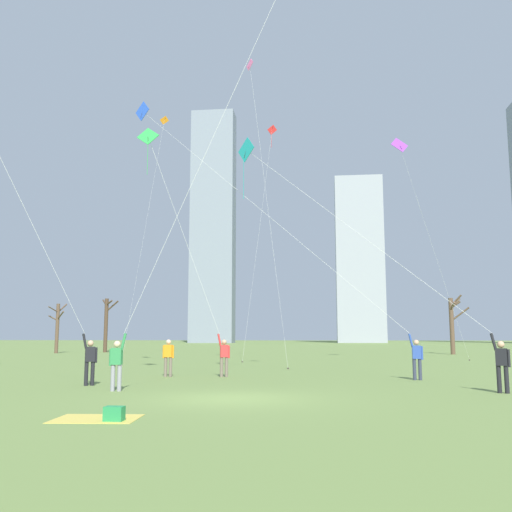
# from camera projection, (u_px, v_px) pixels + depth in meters

# --- Properties ---
(ground_plane) EXTENTS (400.00, 400.00, 0.00)m
(ground_plane) POSITION_uv_depth(u_px,v_px,m) (232.00, 399.00, 16.28)
(ground_plane) COLOR olive
(kite_flyer_midfield_center_green) EXTENTS (4.12, 1.59, 11.13)m
(kite_flyer_midfield_center_green) POSITION_uv_depth(u_px,v_px,m) (213.00, 322.00, 24.98)
(kite_flyer_midfield_center_green) COLOR #726656
(kite_flyer_midfield_center_green) RESTS_ON ground
(kite_flyer_far_back_yellow) EXTENTS (7.96, 5.48, 19.00)m
(kite_flyer_far_back_yellow) POSITION_uv_depth(u_px,v_px,m) (61.00, 297.00, 20.38)
(kite_flyer_far_back_yellow) COLOR black
(kite_flyer_far_back_yellow) RESTS_ON ground
(kite_flyer_midfield_left_blue) EXTENTS (14.81, 7.04, 15.41)m
(kite_flyer_midfield_left_blue) POSITION_uv_depth(u_px,v_px,m) (343.00, 291.00, 25.19)
(kite_flyer_midfield_left_blue) COLOR #33384C
(kite_flyer_midfield_left_blue) RESTS_ON ground
(kite_flyer_foreground_right_white) EXTENTS (8.66, 1.14, 20.51)m
(kite_flyer_foreground_right_white) POSITION_uv_depth(u_px,v_px,m) (151.00, 284.00, 18.89)
(kite_flyer_foreground_right_white) COLOR gray
(kite_flyer_foreground_right_white) RESTS_ON ground
(kite_flyer_midfield_right_teal) EXTENTS (9.72, 7.28, 11.13)m
(kite_flyer_midfield_right_teal) POSITION_uv_depth(u_px,v_px,m) (429.00, 302.00, 19.78)
(kite_flyer_midfield_right_teal) COLOR black
(kite_flyer_midfield_right_teal) RESTS_ON ground
(bystander_watching_nearby) EXTENTS (0.51, 0.22, 1.62)m
(bystander_watching_nearby) POSITION_uv_depth(u_px,v_px,m) (168.00, 356.00, 24.94)
(bystander_watching_nearby) COLOR #726656
(bystander_watching_nearby) RESTS_ON ground
(distant_kite_drifting_right_red) EXTENTS (2.34, 1.97, 17.28)m
(distant_kite_drifting_right_red) POSITION_uv_depth(u_px,v_px,m) (268.00, 161.00, 41.56)
(distant_kite_drifting_right_red) COLOR red
(distant_kite_drifting_right_red) RESTS_ON ground
(distant_kite_low_near_trees_pink) EXTENTS (2.68, 2.55, 19.01)m
(distant_kite_low_near_trees_pink) POSITION_uv_depth(u_px,v_px,m) (253.00, 94.00, 34.90)
(distant_kite_low_near_trees_pink) COLOR pink
(distant_kite_low_near_trees_pink) RESTS_ON ground
(distant_kite_drifting_left_purple) EXTENTS (5.68, 4.54, 15.47)m
(distant_kite_drifting_left_purple) POSITION_uv_depth(u_px,v_px,m) (404.00, 159.00, 39.48)
(distant_kite_drifting_left_purple) COLOR purple
(distant_kite_drifting_left_purple) RESTS_ON ground
(distant_kite_high_overhead_orange) EXTENTS (2.55, 3.00, 20.79)m
(distant_kite_high_overhead_orange) POSITION_uv_depth(u_px,v_px,m) (159.00, 153.00, 48.79)
(distant_kite_high_overhead_orange) COLOR orange
(distant_kite_high_overhead_orange) RESTS_ON ground
(picnic_spot) EXTENTS (1.91, 1.55, 0.31)m
(picnic_spot) POSITION_uv_depth(u_px,v_px,m) (107.00, 416.00, 12.13)
(picnic_spot) COLOR #D8BF4C
(picnic_spot) RESTS_ON ground
(bare_tree_rightmost) EXTENTS (1.96, 3.46, 5.17)m
(bare_tree_rightmost) POSITION_uv_depth(u_px,v_px,m) (58.00, 325.00, 58.54)
(bare_tree_rightmost) COLOR brown
(bare_tree_rightmost) RESTS_ON ground
(bare_tree_right_of_center) EXTENTS (2.63, 2.52, 5.82)m
(bare_tree_right_of_center) POSITION_uv_depth(u_px,v_px,m) (106.00, 322.00, 61.81)
(bare_tree_right_of_center) COLOR #4C3828
(bare_tree_right_of_center) RESTS_ON ground
(bare_tree_center) EXTENTS (1.84, 2.26, 5.71)m
(bare_tree_center) POSITION_uv_depth(u_px,v_px,m) (453.00, 322.00, 54.81)
(bare_tree_center) COLOR brown
(bare_tree_center) RESTS_ON ground
(skyline_mid_tower_left) EXTENTS (10.79, 6.07, 58.83)m
(skyline_mid_tower_left) POSITION_uv_depth(u_px,v_px,m) (213.00, 225.00, 143.50)
(skyline_mid_tower_left) COLOR gray
(skyline_mid_tower_left) RESTS_ON ground
(skyline_slender_spire) EXTENTS (11.99, 8.01, 42.21)m
(skyline_slender_spire) POSITION_uv_depth(u_px,v_px,m) (359.00, 259.00, 145.18)
(skyline_slender_spire) COLOR #9EA3AD
(skyline_slender_spire) RESTS_ON ground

